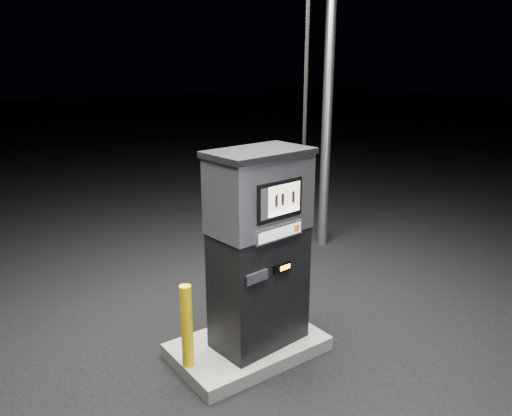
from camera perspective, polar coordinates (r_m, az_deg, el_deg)
ground at (r=5.69m, az=-0.93°, el=-16.21°), size 80.00×80.00×0.00m
pump_island at (r=5.65m, az=-0.93°, el=-15.57°), size 1.60×1.00×0.15m
fuel_dispenser at (r=5.14m, az=0.41°, el=-4.59°), size 1.18×0.71×4.35m
bollard_left at (r=5.05m, az=-7.91°, el=-13.26°), size 0.12×0.12×0.87m
bollard_right at (r=5.74m, az=3.12°, el=-8.87°), size 0.15×0.15×0.94m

